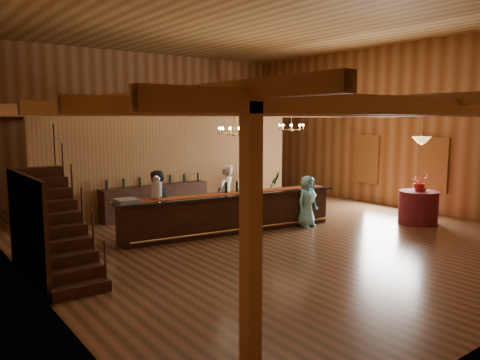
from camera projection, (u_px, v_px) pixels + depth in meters
floor at (256, 229)px, 12.83m from camera, size 14.00×14.00×0.00m
ceiling at (257, 22)px, 12.12m from camera, size 14.00×14.00×0.00m
wall_back at (143, 125)px, 18.03m from camera, size 12.00×0.10×5.50m
wall_left at (11, 132)px, 8.91m from camera, size 0.10×14.00×5.50m
wall_right at (392, 126)px, 16.04m from camera, size 0.10×14.00×5.50m
beam_grid at (245, 110)px, 12.81m from camera, size 11.90×13.90×0.39m
support_posts at (268, 173)px, 12.23m from camera, size 9.20×10.20×3.20m
partition_wall at (176, 164)px, 15.11m from camera, size 9.00×0.18×3.10m
window_right_front at (433, 165)px, 14.90m from camera, size 0.12×1.05×1.75m
window_right_back at (367, 159)px, 16.96m from camera, size 0.12×1.05×1.75m
staircase at (57, 225)px, 8.88m from camera, size 1.00×2.80×2.00m
backroom_boxes at (155, 188)px, 16.96m from camera, size 4.10×0.60×1.10m
tasting_bar at (230, 213)px, 12.41m from camera, size 6.28×1.63×1.05m
beverage_dispenser at (157, 188)px, 11.39m from camera, size 0.26×0.26×0.60m
glass_rack_tray at (126, 201)px, 10.97m from camera, size 0.50×0.50×0.10m
raffle_drum at (307, 181)px, 13.46m from camera, size 0.34×0.24×0.30m
bar_bottle_0 at (226, 188)px, 12.40m from camera, size 0.07×0.07×0.30m
bar_bottle_1 at (237, 187)px, 12.56m from camera, size 0.07×0.07×0.30m
backbar_shelf at (156, 201)px, 14.45m from camera, size 3.48×0.60×0.98m
round_table at (418, 207)px, 13.47m from camera, size 1.09×1.09×0.94m
chandelier_left at (234, 130)px, 11.89m from camera, size 0.80×0.80×0.65m
chandelier_right at (291, 127)px, 15.16m from camera, size 0.80×0.80×0.61m
pendant_lamp at (422, 140)px, 13.22m from camera, size 0.52×0.52×0.90m
bartender at (226, 196)px, 13.05m from camera, size 0.75×0.63×1.75m
staff_second at (156, 204)px, 11.85m from camera, size 1.02×0.91×1.72m
guest at (307, 201)px, 13.06m from camera, size 0.73×0.51×1.43m
floor_plant at (273, 188)px, 16.12m from camera, size 0.81×0.72×1.24m
table_flowers at (419, 182)px, 13.42m from camera, size 0.55×0.51×0.51m
table_vase at (424, 186)px, 13.41m from camera, size 0.17×0.17×0.27m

